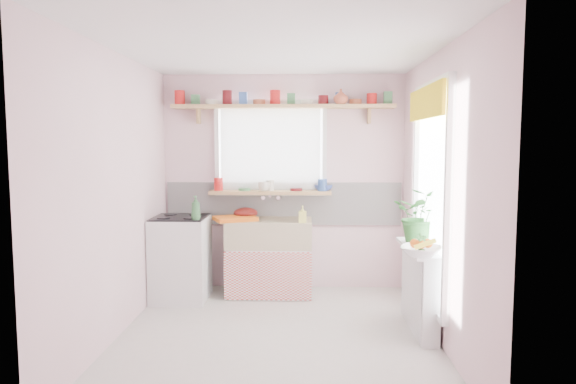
{
  "coord_description": "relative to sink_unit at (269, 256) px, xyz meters",
  "views": [
    {
      "loc": [
        0.25,
        -4.4,
        1.7
      ],
      "look_at": [
        0.09,
        0.55,
        1.23
      ],
      "focal_mm": 32.0,
      "sensor_mm": 36.0,
      "label": 1
    }
  ],
  "objects": [
    {
      "name": "shelf_crockery",
      "position": [
        0.15,
        0.18,
        1.76
      ],
      "size": [
        2.47,
        0.11,
        0.12
      ],
      "color": "red",
      "rests_on": "pine_shelf"
    },
    {
      "name": "sink_unit",
      "position": [
        0.0,
        0.0,
        0.0
      ],
      "size": [
        0.95,
        0.65,
        1.11
      ],
      "color": "white",
      "rests_on": "ground"
    },
    {
      "name": "sill_cup",
      "position": [
        -0.07,
        0.13,
        0.78
      ],
      "size": [
        0.17,
        0.17,
        0.1
      ],
      "primitive_type": "imported",
      "rotation": [
        0.0,
        0.0,
        -0.37
      ],
      "color": "silver",
      "rests_on": "windowsill"
    },
    {
      "name": "pine_shelf",
      "position": [
        0.15,
        0.18,
        1.69
      ],
      "size": [
        2.52,
        0.24,
        0.04
      ],
      "primitive_type": "cube",
      "color": "tan",
      "rests_on": "room"
    },
    {
      "name": "sill_bowl",
      "position": [
        0.61,
        0.25,
        0.76
      ],
      "size": [
        0.25,
        0.25,
        0.07
      ],
      "primitive_type": "imported",
      "rotation": [
        0.0,
        0.0,
        0.21
      ],
      "color": "#30489C",
      "rests_on": "windowsill"
    },
    {
      "name": "cooker",
      "position": [
        -0.95,
        -0.24,
        0.03
      ],
      "size": [
        0.58,
        0.58,
        0.93
      ],
      "color": "white",
      "rests_on": "ground"
    },
    {
      "name": "room",
      "position": [
        0.81,
        -0.43,
        0.94
      ],
      "size": [
        3.2,
        3.2,
        3.2
      ],
      "color": "beige",
      "rests_on": "ground"
    },
    {
      "name": "jade_plant",
      "position": [
        1.48,
        -0.91,
        0.6
      ],
      "size": [
        0.59,
        0.56,
        0.52
      ],
      "primitive_type": "imported",
      "rotation": [
        0.0,
        0.0,
        -0.43
      ],
      "color": "#2D6D2B",
      "rests_on": "radiator_ledge"
    },
    {
      "name": "herb_pot",
      "position": [
        1.36,
        -1.49,
        0.44
      ],
      "size": [
        0.12,
        0.09,
        0.19
      ],
      "primitive_type": "imported",
      "rotation": [
        0.0,
        0.0,
        0.23
      ],
      "color": "#2C6528",
      "rests_on": "radiator_ledge"
    },
    {
      "name": "cooker_bottle",
      "position": [
        -0.73,
        -0.46,
        0.61
      ],
      "size": [
        0.12,
        0.12,
        0.25
      ],
      "primitive_type": "imported",
      "rotation": [
        0.0,
        0.0,
        -0.28
      ],
      "color": "#397340",
      "rests_on": "cooker"
    },
    {
      "name": "dish_tray",
      "position": [
        -0.38,
        -0.07,
        0.44
      ],
      "size": [
        0.54,
        0.48,
        0.04
      ],
      "primitive_type": "cube",
      "rotation": [
        0.0,
        0.0,
        0.42
      ],
      "color": "orange",
      "rests_on": "sink_unit"
    },
    {
      "name": "fruit",
      "position": [
        1.37,
        -1.49,
        0.45
      ],
      "size": [
        0.2,
        0.14,
        0.1
      ],
      "color": "orange",
      "rests_on": "fruit_bowl"
    },
    {
      "name": "colander",
      "position": [
        -0.28,
        0.09,
        0.48
      ],
      "size": [
        0.34,
        0.34,
        0.13
      ],
      "primitive_type": "ellipsoid",
      "rotation": [
        0.0,
        0.0,
        -0.29
      ],
      "color": "#601310",
      "rests_on": "sink_unit"
    },
    {
      "name": "sill_crockery",
      "position": [
        -0.0,
        0.19,
        0.78
      ],
      "size": [
        1.35,
        0.11,
        0.12
      ],
      "color": "red",
      "rests_on": "windowsill"
    },
    {
      "name": "windowsill",
      "position": [
        -0.0,
        0.19,
        0.71
      ],
      "size": [
        1.4,
        0.22,
        0.04
      ],
      "primitive_type": "cube",
      "color": "tan",
      "rests_on": "room"
    },
    {
      "name": "soap_bottle_sink",
      "position": [
        0.38,
        -0.19,
        0.51
      ],
      "size": [
        0.08,
        0.09,
        0.18
      ],
      "primitive_type": "imported",
      "rotation": [
        0.0,
        0.0,
        -0.04
      ],
      "color": "#F0ED6A",
      "rests_on": "sink_unit"
    },
    {
      "name": "fruit_bowl",
      "position": [
        1.36,
        -1.49,
        0.38
      ],
      "size": [
        0.43,
        0.43,
        0.08
      ],
      "primitive_type": "imported",
      "rotation": [
        0.0,
        0.0,
        -0.37
      ],
      "color": "white",
      "rests_on": "radiator_ledge"
    },
    {
      "name": "radiator_ledge",
      "position": [
        1.45,
        -1.09,
        -0.03
      ],
      "size": [
        0.22,
        0.95,
        0.78
      ],
      "color": "white",
      "rests_on": "ground"
    },
    {
      "name": "shelf_vase",
      "position": [
        0.8,
        0.12,
        1.79
      ],
      "size": [
        0.2,
        0.2,
        0.17
      ],
      "primitive_type": "imported",
      "rotation": [
        0.0,
        0.0,
        -0.24
      ],
      "color": "#B55437",
      "rests_on": "pine_shelf"
    }
  ]
}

